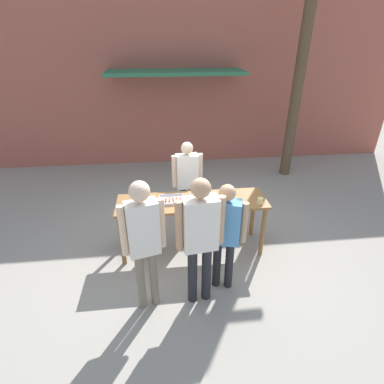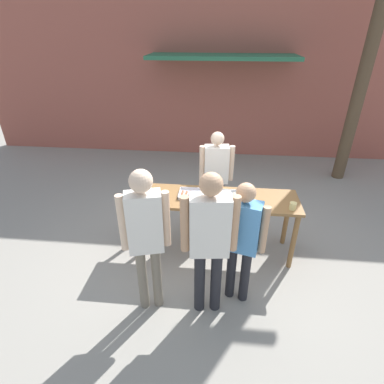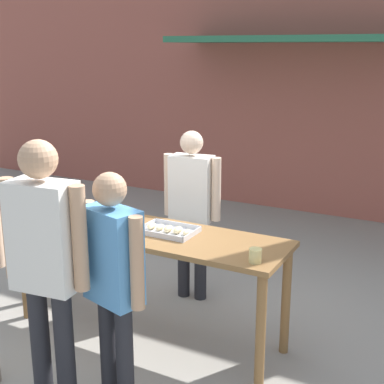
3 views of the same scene
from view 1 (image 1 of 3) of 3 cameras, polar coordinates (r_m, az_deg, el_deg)
name	(u,v)px [view 1 (image 1 of 3)]	position (r m, az deg, el deg)	size (l,w,h in m)	color
ground_plane	(192,248)	(5.10, 0.00, -10.60)	(24.00, 24.00, 0.00)	gray
building_facade_back	(174,76)	(8.02, -3.36, 21.20)	(12.00, 1.11, 4.50)	#A85647
serving_table	(192,207)	(4.65, 0.00, -2.94)	(2.30, 0.66, 0.91)	brown
food_tray_sausages	(171,200)	(4.59, -3.95, -1.54)	(0.37, 0.31, 0.04)	silver
food_tray_buns	(204,198)	(4.63, 2.33, -1.12)	(0.42, 0.29, 0.06)	silver
condiment_jar_mustard	(123,210)	(4.41, -12.96, -3.33)	(0.07, 0.07, 0.07)	#B22319
condiment_jar_ketchup	(130,210)	(4.39, -11.72, -3.33)	(0.07, 0.07, 0.07)	#567A38
beer_cup	(260,201)	(4.60, 12.87, -1.67)	(0.09, 0.09, 0.10)	#DBC67A
person_server_behind_table	(187,177)	(5.26, -0.88, 2.86)	(0.54, 0.25, 1.59)	#232328
person_customer_holding_hotdog	(143,236)	(3.55, -9.23, -8.26)	(0.51, 0.29, 1.80)	#756B5B
person_customer_with_cup	(225,230)	(3.89, 6.32, -7.12)	(0.53, 0.30, 1.59)	#232328
person_customer_waiting_in_line	(200,233)	(3.60, 1.55, -7.78)	(0.60, 0.27, 1.79)	#232328
utility_pole	(302,56)	(7.48, 20.29, 23.10)	(1.10, 0.25, 5.38)	brown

